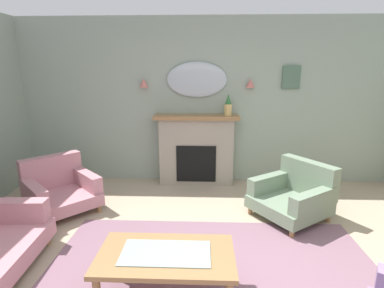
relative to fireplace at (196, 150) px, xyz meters
The scene contains 10 objects.
wall_back 0.83m from the fireplace, 45.57° to the left, with size 7.22×0.10×2.69m, color #93A393.
fireplace is the anchor object (origin of this frame).
mantel_vase_left 0.90m from the fireplace, ahead, with size 0.12×0.12×0.34m.
wall_mirror 1.15m from the fireplace, 90.00° to the left, with size 0.96×0.06×0.56m, color #B2BCC6.
wall_sconce_left 1.38m from the fireplace, behind, with size 0.14×0.14×0.14m, color #D17066.
wall_sconce_right 1.38m from the fireplace, ahead, with size 0.14×0.14×0.14m, color #D17066.
framed_picture 1.91m from the fireplace, ahead, with size 0.28×0.03×0.36m, color #4C6B56.
coffee_table 2.66m from the fireplace, 93.86° to the right, with size 1.10×0.60×0.45m.
armchair_near_fireplace 1.73m from the fireplace, 40.55° to the right, with size 1.13×1.12×0.71m.
armchair_beside_couch 2.13m from the fireplace, 150.34° to the right, with size 1.15×1.15×0.71m.
Camera 1 is at (-0.10, -1.98, 1.87)m, focal length 27.81 mm.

